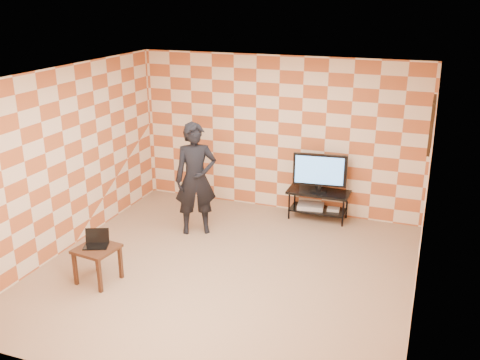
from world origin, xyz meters
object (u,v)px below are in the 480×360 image
object	(u,v)px
tv	(320,171)
person	(196,179)
side_table	(97,254)
tv_stand	(318,198)

from	to	relation	value
tv	person	world-z (taller)	person
side_table	tv_stand	bearing A→B (deg)	53.44
tv_stand	side_table	distance (m)	3.85
tv_stand	tv	distance (m)	0.49
tv_stand	side_table	world-z (taller)	same
tv	person	bearing A→B (deg)	-145.37
side_table	person	xyz separation A→B (m)	(0.57, 1.90, 0.49)
tv_stand	person	distance (m)	2.16
side_table	tv	bearing A→B (deg)	53.42
tv_stand	side_table	xyz separation A→B (m)	(-2.29, -3.09, 0.04)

